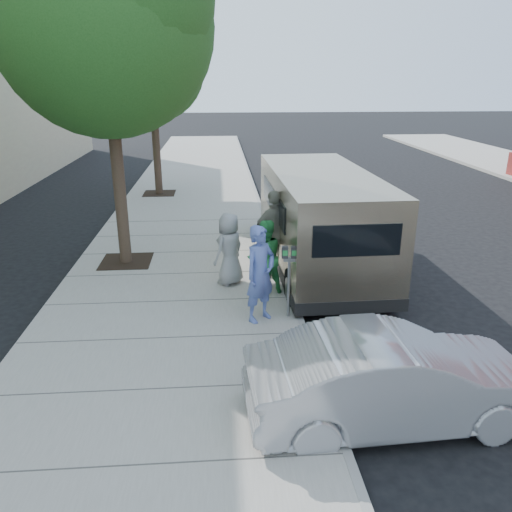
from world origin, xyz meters
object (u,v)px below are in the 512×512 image
van (319,218)px  person_striped_polo (275,234)px  person_officer (260,274)px  person_green_shirt (265,258)px  sedan (394,379)px  person_gray_shirt (229,249)px  parking_meter (289,266)px  tree_far (152,62)px  tree_near (106,17)px

van → person_striped_polo: size_ratio=3.29×
person_officer → person_green_shirt: (0.19, 1.18, -0.12)m
sedan → person_gray_shirt: bearing=20.8°
person_green_shirt → person_gray_shirt: size_ratio=1.00×
van → parking_meter: bearing=-112.5°
parking_meter → person_green_shirt: size_ratio=0.88×
person_green_shirt → parking_meter: bearing=82.3°
person_officer → person_green_shirt: 1.20m
tree_far → sedan: size_ratio=1.67×
tree_near → sedan: size_ratio=1.93×
tree_near → tree_far: bearing=90.0°
tree_far → person_green_shirt: 10.98m
van → person_striped_polo: (-1.13, -0.79, -0.12)m
person_striped_polo → tree_near: bearing=-39.0°
parking_meter → tree_far: bearing=112.7°
sedan → tree_near: bearing=32.9°
parking_meter → person_gray_shirt: size_ratio=0.88×
tree_far → van: bearing=-60.1°
parking_meter → person_striped_polo: (-0.03, 2.06, -0.02)m
van → person_officer: (-1.64, -2.94, -0.20)m
tree_far → parking_meter: (3.48, -10.83, -3.74)m
person_gray_shirt → person_green_shirt: bearing=94.5°
tree_near → person_officer: 6.32m
van → person_officer: 3.37m
person_officer → person_striped_polo: size_ratio=0.92×
tree_near → person_striped_polo: bearing=-18.8°
person_green_shirt → person_gray_shirt: bearing=-65.6°
tree_near → tree_far: tree_near is taller
person_striped_polo → person_officer: bearing=56.5°
person_green_shirt → person_officer: bearing=55.5°
person_officer → person_green_shirt: size_ratio=1.15×
van → person_officer: van is taller
tree_near → person_striped_polo: (3.45, -1.18, -4.42)m
parking_meter → person_green_shirt: person_green_shirt is taller
van → tree_near: bearing=173.9°
tree_near → person_striped_polo: 5.73m
van → tree_far: bearing=118.5°
parking_meter → person_officer: size_ratio=0.76×
parking_meter → person_officer: (-0.53, -0.09, -0.10)m
person_officer → person_gray_shirt: person_officer is taller
tree_near → tree_far: 7.63m
tree_far → sedan: bearing=-72.0°
person_officer → person_striped_polo: person_striped_polo is taller
sedan → person_green_shirt: size_ratio=2.49×
sedan → person_striped_polo: 5.10m
person_gray_shirt → person_striped_polo: person_striped_polo is taller
tree_far → person_striped_polo: bearing=-68.5°
tree_far → person_striped_polo: (3.45, -8.78, -3.76)m
person_gray_shirt → person_striped_polo: size_ratio=0.80×
person_officer → person_gray_shirt: 1.85m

